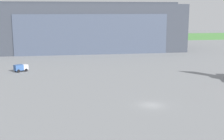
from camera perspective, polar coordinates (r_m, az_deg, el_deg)
name	(u,v)px	position (r m, az deg, el deg)	size (l,w,h in m)	color
ground_plane	(151,105)	(63.13, 7.39, -6.54)	(440.00, 440.00, 0.00)	slate
grass_field_strip	(88,38)	(215.35, -4.43, 6.04)	(440.00, 56.00, 0.08)	#4C8A40
maintenance_hangar	(89,27)	(150.56, -4.35, 8.04)	(87.19, 36.99, 22.96)	#383D47
pushback_tractor	(21,68)	(100.22, -16.68, 0.44)	(4.55, 3.80, 2.24)	silver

